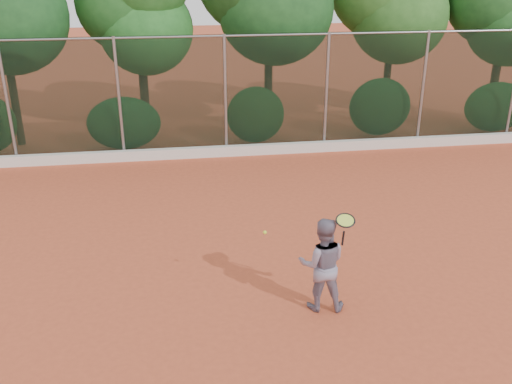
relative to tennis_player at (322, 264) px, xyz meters
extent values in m
plane|color=#C24F2D|center=(-0.78, 1.21, -0.83)|extent=(80.00, 80.00, 0.00)
cube|color=silver|center=(-0.78, 8.03, -0.68)|extent=(24.00, 0.20, 0.30)
imported|color=gray|center=(0.00, 0.00, 0.00)|extent=(0.90, 0.76, 1.65)
cube|color=black|center=(-0.78, 8.21, 0.92)|extent=(24.00, 0.01, 3.50)
cylinder|color=gray|center=(-0.78, 8.21, 2.62)|extent=(24.00, 0.06, 0.06)
cylinder|color=gray|center=(-6.78, 8.21, 0.92)|extent=(0.09, 0.09, 3.50)
cylinder|color=gray|center=(-3.78, 8.21, 0.92)|extent=(0.09, 0.09, 3.50)
cylinder|color=gray|center=(-0.78, 8.21, 0.92)|extent=(0.09, 0.09, 3.50)
cylinder|color=gray|center=(2.22, 8.21, 0.92)|extent=(0.09, 0.09, 3.50)
cylinder|color=gray|center=(5.22, 8.21, 0.92)|extent=(0.09, 0.09, 3.50)
cylinder|color=#402B18|center=(-7.08, 10.11, 0.62)|extent=(0.24, 0.24, 2.90)
ellipsoid|color=#246127|center=(-6.88, 10.01, 3.07)|extent=(3.50, 2.90, 3.40)
cylinder|color=#402518|center=(-3.18, 10.51, 0.37)|extent=(0.28, 0.28, 2.40)
ellipsoid|color=#216122|center=(-2.98, 10.41, 2.57)|extent=(2.90, 2.40, 2.80)
ellipsoid|color=#1B511C|center=(-3.48, 10.71, 3.37)|extent=(3.20, 2.70, 3.10)
cylinder|color=#3A2716|center=(0.82, 10.21, 0.67)|extent=(0.26, 0.26, 3.00)
ellipsoid|color=#256326|center=(1.02, 10.11, 3.17)|extent=(3.60, 3.00, 3.50)
cylinder|color=#3A2616|center=(4.92, 10.41, 0.52)|extent=(0.24, 0.24, 2.70)
ellipsoid|color=#285B1F|center=(5.12, 10.31, 2.87)|extent=(3.20, 2.70, 3.10)
cylinder|color=#412D19|center=(8.62, 10.01, 0.42)|extent=(0.28, 0.28, 2.50)
ellipsoid|color=#2F762D|center=(8.82, 9.91, 2.67)|extent=(3.00, 2.50, 2.90)
ellipsoid|color=#286B2B|center=(-3.78, 9.01, 0.02)|extent=(2.20, 1.16, 1.60)
ellipsoid|color=#2C6125|center=(0.22, 9.01, 0.12)|extent=(1.80, 1.04, 1.76)
ellipsoid|color=#276426|center=(4.22, 9.01, 0.22)|extent=(2.00, 1.10, 1.84)
ellipsoid|color=#2F762D|center=(8.22, 9.01, 0.07)|extent=(2.16, 1.12, 1.64)
cylinder|color=black|center=(0.31, -0.05, 0.48)|extent=(0.06, 0.16, 0.32)
torus|color=black|center=(0.31, -0.11, 0.83)|extent=(0.37, 0.36, 0.14)
cylinder|color=#D8EC45|center=(0.31, -0.11, 0.83)|extent=(0.32, 0.30, 0.10)
sphere|color=#D6EC35|center=(-0.91, 0.30, 0.51)|extent=(0.06, 0.06, 0.06)
camera|label=1|loc=(-2.29, -7.96, 4.75)|focal=40.00mm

